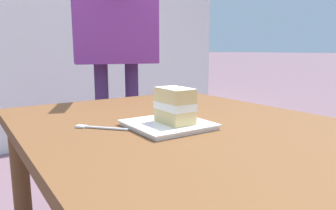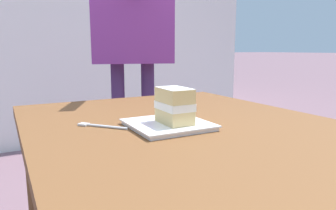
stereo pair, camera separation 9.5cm
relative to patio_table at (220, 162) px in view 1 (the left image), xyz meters
name	(u,v)px [view 1 (the left image)]	position (x,y,z in m)	size (l,w,h in m)	color
patio_table	(220,162)	(0.00, 0.00, 0.00)	(1.57, 0.97, 0.70)	brown
dessert_plate	(168,125)	(0.15, 0.08, 0.09)	(0.23, 0.23, 0.02)	white
cake_slice	(175,106)	(0.13, 0.06, 0.15)	(0.12, 0.08, 0.11)	#E0C17A
dessert_fork	(98,128)	(0.25, 0.26, 0.09)	(0.14, 0.12, 0.01)	silver
diner_person	(115,14)	(1.05, -0.17, 0.51)	(0.64, 0.50, 1.69)	#452855
patio_building	(56,9)	(4.18, -0.67, 0.90)	(3.44, 2.88, 3.03)	silver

